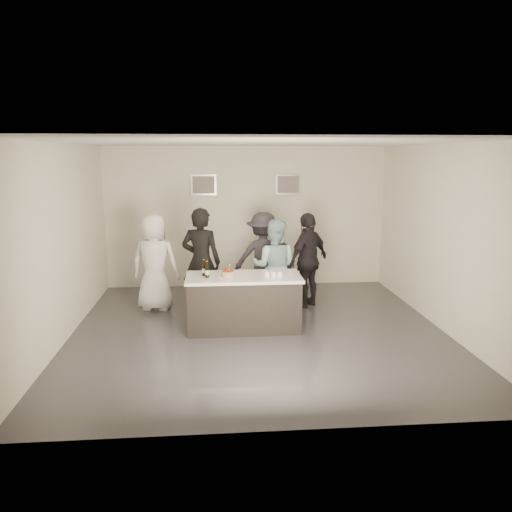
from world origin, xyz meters
The scene contains 19 objects.
floor centered at (0.00, 0.00, 0.00)m, with size 6.00×6.00×0.00m, color #3D3D42.
ceiling centered at (0.00, 0.00, 3.00)m, with size 6.00×6.00×0.00m, color white.
wall_back centered at (0.00, 3.00, 1.50)m, with size 6.00×0.04×3.00m, color white.
wall_front centered at (0.00, -3.00, 1.50)m, with size 6.00×0.04×3.00m, color white.
wall_left centered at (-3.00, 0.00, 1.50)m, with size 0.04×6.00×3.00m, color white.
wall_right centered at (3.00, 0.00, 1.50)m, with size 0.04×6.00×3.00m, color white.
picture_left centered at (-0.90, 2.97, 2.20)m, with size 0.54×0.04×0.44m, color #B2B2B7.
picture_right centered at (0.90, 2.97, 2.20)m, with size 0.54×0.04×0.44m, color #B2B2B7.
bar_counter centered at (-0.23, 0.15, 0.45)m, with size 1.86×0.86×0.90m, color white.
cake centered at (-0.48, 0.14, 0.94)m, with size 0.21×0.21×0.07m, color orange.
beer_bottle_a centered at (-0.87, 0.21, 1.03)m, with size 0.07×0.07×0.26m, color black.
beer_bottle_b centered at (-0.82, 0.07, 1.03)m, with size 0.07×0.07×0.26m, color black.
tumbler_cluster centered at (0.24, 0.11, 0.94)m, with size 0.30×0.19×0.08m, color #C18212.
candles centered at (-0.50, -0.17, 0.90)m, with size 0.24×0.08×0.01m, color pink.
person_main_black centered at (-0.93, 0.99, 0.96)m, with size 0.70×0.46×1.93m, color black.
person_main_blue centered at (0.37, 1.00, 0.85)m, with size 0.83×0.65×1.70m, color #A3CFD5.
person_guest_left centered at (-1.79, 1.36, 0.89)m, with size 0.87×0.57×1.78m, color white.
person_guest_right centered at (1.05, 1.33, 0.89)m, with size 1.04×0.43×1.78m, color black.
person_guest_back centered at (0.25, 1.73, 0.87)m, with size 1.13×0.65×1.75m, color #2F2C35.
Camera 1 is at (-0.70, -7.68, 2.81)m, focal length 35.00 mm.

